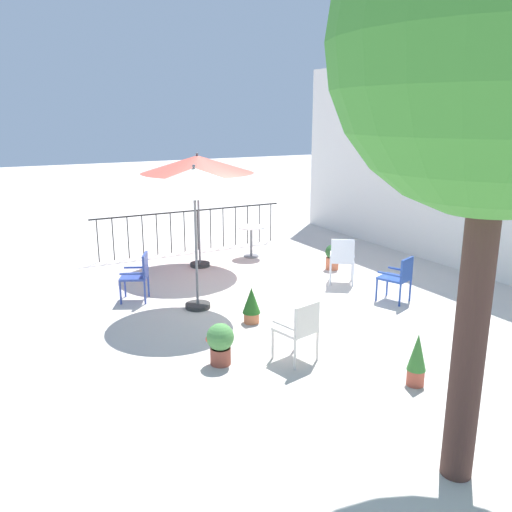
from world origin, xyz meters
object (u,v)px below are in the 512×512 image
Objects in this scene: patio_chair_1 at (342,257)px; patio_chair_3 at (398,276)px; patio_umbrella_1 at (197,165)px; patio_chair_0 at (138,273)px; potted_plant_0 at (220,342)px; cafe_table_0 at (251,236)px; patio_chair_2 at (299,327)px; potted_plant_1 at (251,304)px; shade_tree at (512,41)px; potted_plant_3 at (332,256)px; potted_plant_2 at (417,359)px; patio_umbrella_0 at (194,181)px.

patio_chair_3 is at bearing 10.51° from patio_chair_1.
patio_chair_0 is at bearing -49.48° from patio_umbrella_1.
patio_umbrella_1 is 4.32× the size of potted_plant_0.
cafe_table_0 is at bearing 97.57° from patio_umbrella_1.
patio_chair_1 is 1.09× the size of patio_chair_2.
patio_chair_0 is (1.76, -3.25, 0.00)m from cafe_table_0.
potted_plant_1 is (1.93, 1.30, -0.20)m from patio_chair_0.
shade_tree is 4.33m from patio_chair_2.
potted_plant_2 is at bearing -24.70° from potted_plant_3.
patio_chair_2 reaches higher than potted_plant_3.
patio_chair_2 is (-2.76, -0.05, -3.33)m from shade_tree.
patio_umbrella_0 is 2.97× the size of patio_chair_3.
patio_chair_2 is (3.50, 1.21, -0.01)m from patio_chair_0.
patio_umbrella_0 is 3.38× the size of cafe_table_0.
shade_tree reaches higher than potted_plant_3.
patio_chair_0 is at bearing -119.23° from patio_chair_3.
patio_chair_0 is at bearing -104.00° from patio_chair_1.
potted_plant_3 is (-1.92, 3.02, -0.02)m from potted_plant_1.
patio_umbrella_0 is at bearing -160.77° from potted_plant_2.
patio_chair_1 is 1.36× the size of potted_plant_2.
potted_plant_0 is at bearing -32.10° from cafe_table_0.
patio_umbrella_1 is 2.99m from patio_chair_0.
potted_plant_2 is (6.51, -1.11, -0.16)m from cafe_table_0.
cafe_table_0 is 0.84× the size of patio_chair_0.
cafe_table_0 is (-0.19, 1.40, -1.74)m from patio_umbrella_1.
patio_chair_0 is (-6.26, -1.26, -3.33)m from shade_tree.
patio_chair_0 reaches higher than potted_plant_3.
patio_chair_2 is at bearing -7.18° from patio_umbrella_1.
potted_plant_1 reaches higher than potted_plant_0.
patio_chair_0 reaches higher than patio_chair_3.
patio_umbrella_0 is at bearing -42.97° from cafe_table_0.
patio_chair_1 is at bearing 155.67° from potted_plant_2.
shade_tree is 5.58m from potted_plant_1.
patio_chair_1 is at bearing 133.81° from patio_chair_2.
potted_plant_1 is (-0.36, -2.80, -0.17)m from patio_chair_3.
potted_plant_0 is 2.56m from potted_plant_2.
patio_umbrella_0 is 4.00m from patio_chair_3.
patio_chair_2 is at bearing -3.27° from potted_plant_1.
cafe_table_0 is at bearing 166.11° from shade_tree.
patio_chair_1 is 1.57× the size of potted_plant_1.
patio_chair_3 is 1.40× the size of potted_plant_1.
potted_plant_2 is (2.82, 0.84, 0.04)m from potted_plant_1.
patio_umbrella_0 is 3.50m from patio_chair_1.
patio_chair_3 is 2.30m from potted_plant_3.
patio_chair_3 is at bearing -5.43° from potted_plant_3.
patio_umbrella_1 is at bearing -82.43° from cafe_table_0.
cafe_table_0 is at bearing -149.00° from potted_plant_3.
potted_plant_2 is 5.21m from potted_plant_3.
patio_chair_3 reaches higher than potted_plant_2.
cafe_table_0 is 0.78× the size of patio_chair_1.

